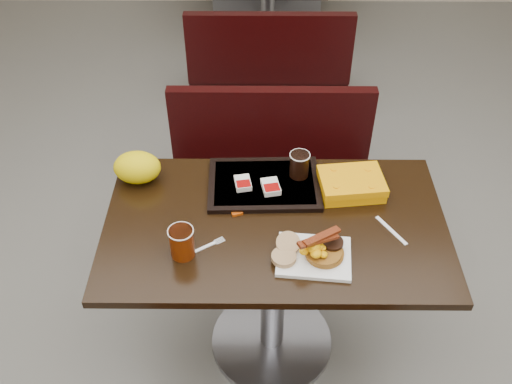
{
  "coord_description": "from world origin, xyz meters",
  "views": [
    {
      "loc": [
        -0.06,
        -1.41,
        2.18
      ],
      "look_at": [
        -0.07,
        0.08,
        0.82
      ],
      "focal_mm": 40.22,
      "sensor_mm": 36.0,
      "label": 1
    }
  ],
  "objects_px": {
    "bench_near_n": "(271,176)",
    "platter": "(314,257)",
    "tray": "(264,184)",
    "pancake_stack": "(325,252)",
    "clamshell": "(351,184)",
    "paper_bag": "(137,167)",
    "table_far": "(268,4)",
    "coffee_cup_near": "(182,243)",
    "coffee_cup_far": "(299,165)",
    "table_near": "(273,289)",
    "fork": "(204,247)",
    "bench_far_s": "(269,54)",
    "hashbrown_sleeve_right": "(271,187)",
    "hashbrown_sleeve_left": "(243,183)",
    "knife": "(391,230)"
  },
  "relations": [
    {
      "from": "tray",
      "to": "coffee_cup_far",
      "type": "bearing_deg",
      "value": 16.13
    },
    {
      "from": "tray",
      "to": "hashbrown_sleeve_right",
      "type": "xyz_separation_m",
      "value": [
        0.02,
        -0.04,
        0.02
      ]
    },
    {
      "from": "tray",
      "to": "pancake_stack",
      "type": "bearing_deg",
      "value": -62.59
    },
    {
      "from": "coffee_cup_far",
      "to": "paper_bag",
      "type": "distance_m",
      "value": 0.6
    },
    {
      "from": "clamshell",
      "to": "paper_bag",
      "type": "xyz_separation_m",
      "value": [
        -0.79,
        0.05,
        0.03
      ]
    },
    {
      "from": "coffee_cup_near",
      "to": "clamshell",
      "type": "distance_m",
      "value": 0.67
    },
    {
      "from": "table_far",
      "to": "pancake_stack",
      "type": "distance_m",
      "value": 2.8
    },
    {
      "from": "bench_near_n",
      "to": "pancake_stack",
      "type": "height_order",
      "value": "pancake_stack"
    },
    {
      "from": "table_far",
      "to": "knife",
      "type": "relative_size",
      "value": 7.74
    },
    {
      "from": "table_far",
      "to": "hashbrown_sleeve_right",
      "type": "relative_size",
      "value": 14.41
    },
    {
      "from": "pancake_stack",
      "to": "table_near",
      "type": "bearing_deg",
      "value": 134.16
    },
    {
      "from": "table_near",
      "to": "fork",
      "type": "bearing_deg",
      "value": -153.05
    },
    {
      "from": "table_far",
      "to": "knife",
      "type": "bearing_deg",
      "value": -81.4
    },
    {
      "from": "coffee_cup_near",
      "to": "knife",
      "type": "xyz_separation_m",
      "value": [
        0.71,
        0.11,
        -0.05
      ]
    },
    {
      "from": "bench_near_n",
      "to": "table_far",
      "type": "bearing_deg",
      "value": 90.0
    },
    {
      "from": "coffee_cup_near",
      "to": "hashbrown_sleeve_left",
      "type": "height_order",
      "value": "coffee_cup_near"
    },
    {
      "from": "table_far",
      "to": "paper_bag",
      "type": "xyz_separation_m",
      "value": [
        -0.51,
        -2.38,
        0.44
      ]
    },
    {
      "from": "table_far",
      "to": "pancake_stack",
      "type": "xyz_separation_m",
      "value": [
        0.16,
        -2.76,
        0.4
      ]
    },
    {
      "from": "platter",
      "to": "paper_bag",
      "type": "relative_size",
      "value": 1.37
    },
    {
      "from": "table_far",
      "to": "fork",
      "type": "height_order",
      "value": "fork"
    },
    {
      "from": "platter",
      "to": "knife",
      "type": "relative_size",
      "value": 1.56
    },
    {
      "from": "coffee_cup_far",
      "to": "clamshell",
      "type": "relative_size",
      "value": 0.43
    },
    {
      "from": "bench_far_s",
      "to": "paper_bag",
      "type": "xyz_separation_m",
      "value": [
        -0.51,
        -1.68,
        0.45
      ]
    },
    {
      "from": "tray",
      "to": "coffee_cup_far",
      "type": "distance_m",
      "value": 0.15
    },
    {
      "from": "bench_near_n",
      "to": "hashbrown_sleeve_right",
      "type": "relative_size",
      "value": 12.01
    },
    {
      "from": "platter",
      "to": "pancake_stack",
      "type": "xyz_separation_m",
      "value": [
        0.03,
        0.0,
        0.02
      ]
    },
    {
      "from": "knife",
      "to": "hashbrown_sleeve_right",
      "type": "height_order",
      "value": "hashbrown_sleeve_right"
    },
    {
      "from": "bench_far_s",
      "to": "paper_bag",
      "type": "bearing_deg",
      "value": -106.96
    },
    {
      "from": "coffee_cup_near",
      "to": "paper_bag",
      "type": "xyz_separation_m",
      "value": [
        -0.2,
        0.37,
        0.01
      ]
    },
    {
      "from": "hashbrown_sleeve_right",
      "to": "clamshell",
      "type": "height_order",
      "value": "clamshell"
    },
    {
      "from": "bench_far_s",
      "to": "fork",
      "type": "distance_m",
      "value": 2.07
    },
    {
      "from": "hashbrown_sleeve_right",
      "to": "clamshell",
      "type": "xyz_separation_m",
      "value": [
        0.3,
        0.02,
        0.0
      ]
    },
    {
      "from": "pancake_stack",
      "to": "clamshell",
      "type": "relative_size",
      "value": 0.55
    },
    {
      "from": "coffee_cup_far",
      "to": "knife",
      "type": "bearing_deg",
      "value": -41.38
    },
    {
      "from": "bench_near_n",
      "to": "platter",
      "type": "height_order",
      "value": "platter"
    },
    {
      "from": "pancake_stack",
      "to": "fork",
      "type": "relative_size",
      "value": 1.07
    },
    {
      "from": "fork",
      "to": "hashbrown_sleeve_left",
      "type": "bearing_deg",
      "value": 34.77
    },
    {
      "from": "table_far",
      "to": "platter",
      "type": "distance_m",
      "value": 2.79
    },
    {
      "from": "knife",
      "to": "pancake_stack",
      "type": "bearing_deg",
      "value": -94.39
    },
    {
      "from": "table_far",
      "to": "tray",
      "type": "relative_size",
      "value": 2.9
    },
    {
      "from": "coffee_cup_near",
      "to": "bench_far_s",
      "type": "bearing_deg",
      "value": 81.46
    },
    {
      "from": "bench_far_s",
      "to": "fork",
      "type": "xyz_separation_m",
      "value": [
        -0.24,
        -2.02,
        0.39
      ]
    },
    {
      "from": "table_near",
      "to": "knife",
      "type": "relative_size",
      "value": 7.74
    },
    {
      "from": "bench_near_n",
      "to": "bench_far_s",
      "type": "xyz_separation_m",
      "value": [
        0.0,
        1.2,
        0.0
      ]
    },
    {
      "from": "table_near",
      "to": "coffee_cup_far",
      "type": "distance_m",
      "value": 0.51
    },
    {
      "from": "table_far",
      "to": "platter",
      "type": "height_order",
      "value": "platter"
    },
    {
      "from": "fork",
      "to": "clamshell",
      "type": "bearing_deg",
      "value": -3.56
    },
    {
      "from": "table_far",
      "to": "hashbrown_sleeve_left",
      "type": "distance_m",
      "value": 2.46
    },
    {
      "from": "bench_far_s",
      "to": "bench_near_n",
      "type": "bearing_deg",
      "value": -90.0
    },
    {
      "from": "paper_bag",
      "to": "table_far",
      "type": "bearing_deg",
      "value": 77.85
    }
  ]
}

